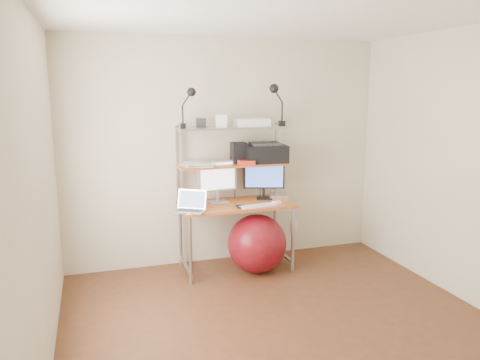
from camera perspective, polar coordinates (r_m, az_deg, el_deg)
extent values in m
plane|color=brown|center=(4.03, 5.93, -17.97)|extent=(3.60, 3.60, 0.00)
plane|color=white|center=(3.56, 6.78, 19.87)|extent=(3.60, 3.60, 0.00)
plane|color=beige|center=(5.26, -1.68, 3.45)|extent=(3.60, 0.00, 3.60)
plane|color=beige|center=(2.14, 26.61, -9.39)|extent=(3.60, 0.00, 3.60)
plane|color=beige|center=(3.31, -23.53, -2.13)|extent=(0.00, 3.60, 3.60)
plane|color=beige|center=(4.62, 27.20, 1.12)|extent=(0.00, 3.60, 3.60)
cube|color=#C66326|center=(5.02, -0.50, -3.03)|extent=(1.20, 0.60, 0.03)
cylinder|color=#A3A3A8|center=(4.76, -6.08, -8.58)|extent=(0.04, 0.04, 0.71)
cylinder|color=#A3A3A8|center=(5.24, -7.25, -6.72)|extent=(0.04, 0.04, 0.71)
cylinder|color=#A3A3A8|center=(5.08, 6.48, -7.27)|extent=(0.04, 0.04, 0.71)
cylinder|color=#A3A3A8|center=(5.54, 4.27, -5.67)|extent=(0.04, 0.04, 0.71)
cube|color=#A3A3A8|center=(5.05, -7.58, 1.88)|extent=(0.03, 0.04, 0.84)
cube|color=#A3A3A8|center=(5.37, 4.49, 2.49)|extent=(0.03, 0.04, 0.84)
cube|color=#C66326|center=(5.06, -0.95, 1.88)|extent=(1.18, 0.34, 0.02)
cube|color=#A3A3A8|center=(5.01, -0.96, 6.40)|extent=(1.18, 0.34, 0.02)
cube|color=white|center=(5.74, 6.64, -5.68)|extent=(0.08, 0.01, 0.12)
cube|color=#AFAEB3|center=(5.05, -2.68, -2.68)|extent=(0.22, 0.18, 0.01)
cylinder|color=#AFAEB3|center=(5.06, -2.74, -1.94)|extent=(0.03, 0.03, 0.11)
cube|color=#AFAEB3|center=(5.01, -2.77, 0.50)|extent=(0.44, 0.10, 0.33)
plane|color=white|center=(5.00, -2.72, 0.47)|extent=(0.39, 0.06, 0.40)
cube|color=black|center=(5.22, 2.96, -2.23)|extent=(0.20, 0.18, 0.01)
cylinder|color=black|center=(5.23, 2.89, -1.56)|extent=(0.03, 0.03, 0.10)
cube|color=black|center=(5.19, 2.91, 0.47)|extent=(0.45, 0.17, 0.28)
plane|color=#446AE8|center=(5.17, 2.98, 0.44)|extent=(0.39, 0.13, 0.41)
cube|color=silver|center=(4.72, -6.13, -3.76)|extent=(0.36, 0.33, 0.01)
cube|color=#2F2E31|center=(4.71, -6.13, -3.65)|extent=(0.28, 0.24, 0.00)
cube|color=silver|center=(4.79, -5.76, -2.26)|extent=(0.29, 0.20, 0.19)
plane|color=#7999CA|center=(4.79, -5.76, -2.26)|extent=(0.27, 0.20, 0.26)
cube|color=white|center=(4.90, 2.26, -3.14)|extent=(0.42, 0.18, 0.01)
cube|color=white|center=(5.03, 4.51, -2.72)|extent=(0.09, 0.05, 0.02)
cube|color=silver|center=(5.30, 4.70, -1.92)|extent=(0.25, 0.25, 0.04)
cube|color=black|center=(4.86, -0.04, -3.27)|extent=(0.07, 0.13, 0.01)
cube|color=black|center=(5.16, 3.06, 3.23)|extent=(0.48, 0.34, 0.19)
cube|color=#2F2E31|center=(5.14, 3.07, 4.43)|extent=(0.33, 0.25, 0.03)
cube|color=black|center=(5.09, -0.19, 3.35)|extent=(0.16, 0.16, 0.23)
cube|color=red|center=(4.99, 0.78, 2.15)|extent=(0.17, 0.12, 0.05)
cube|color=white|center=(5.09, 1.47, 7.06)|extent=(0.36, 0.24, 0.08)
cube|color=#AFAEB3|center=(5.09, 1.47, 7.60)|extent=(0.31, 0.19, 0.01)
cube|color=white|center=(4.92, -2.31, 7.20)|extent=(0.13, 0.11, 0.13)
cube|color=#2F2E31|center=(4.94, -4.78, 6.97)|extent=(0.10, 0.10, 0.09)
cube|color=black|center=(4.83, -6.97, 6.57)|extent=(0.05, 0.06, 0.05)
cylinder|color=black|center=(4.82, -7.00, 7.95)|extent=(0.02, 0.02, 0.18)
sphere|color=black|center=(4.82, -5.94, 10.62)|extent=(0.09, 0.09, 0.09)
cube|color=black|center=(5.12, 5.13, 6.89)|extent=(0.06, 0.07, 0.06)
cylinder|color=black|center=(5.11, 5.15, 8.31)|extent=(0.02, 0.02, 0.20)
sphere|color=black|center=(5.06, 4.17, 11.07)|extent=(0.10, 0.10, 0.10)
sphere|color=maroon|center=(5.06, 2.09, -7.75)|extent=(0.63, 0.63, 0.63)
cube|color=white|center=(4.97, -5.95, 1.80)|extent=(0.27, 0.32, 0.00)
cube|color=white|center=(4.93, -4.36, 1.81)|extent=(0.29, 0.33, 0.00)
cube|color=white|center=(4.99, -5.83, 1.96)|extent=(0.25, 0.31, 0.00)
cube|color=white|center=(4.96, -4.12, 1.99)|extent=(0.27, 0.32, 0.00)
cube|color=white|center=(4.96, -5.10, 2.04)|extent=(0.27, 0.32, 0.00)
cube|color=white|center=(4.95, -5.59, 2.06)|extent=(0.23, 0.29, 0.00)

